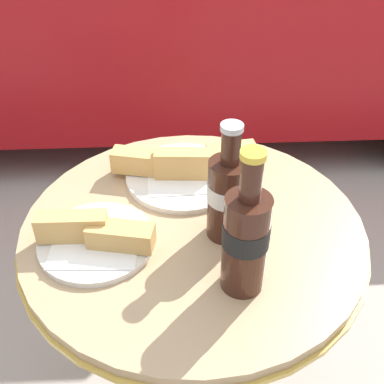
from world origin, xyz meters
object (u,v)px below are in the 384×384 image
Objects in this scene: cola_bottle_right at (246,238)px; lunch_plate_near at (96,237)px; bistro_table at (193,294)px; cola_bottle_left at (228,194)px; lunch_plate_far at (184,168)px.

cola_bottle_right reaches higher than lunch_plate_near.
lunch_plate_near reaches higher than bistro_table.
cola_bottle_left is 0.20m from lunch_plate_far.
cola_bottle_right is 1.21× the size of lunch_plate_near.
cola_bottle_right is at bearing -74.78° from lunch_plate_far.
cola_bottle_left is (0.06, -0.03, 0.29)m from bistro_table.
lunch_plate_near is (-0.23, -0.02, -0.07)m from cola_bottle_left.
lunch_plate_far is (0.16, 0.20, 0.00)m from lunch_plate_near.
cola_bottle_right reaches higher than bistro_table.
lunch_plate_far is (-0.01, 0.15, 0.22)m from bistro_table.
lunch_plate_far reaches higher than lunch_plate_near.
bistro_table is 0.34m from cola_bottle_right.
bistro_table is 0.30m from cola_bottle_left.
lunch_plate_near is (-0.17, -0.05, 0.22)m from bistro_table.
cola_bottle_left is 0.24m from lunch_plate_near.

